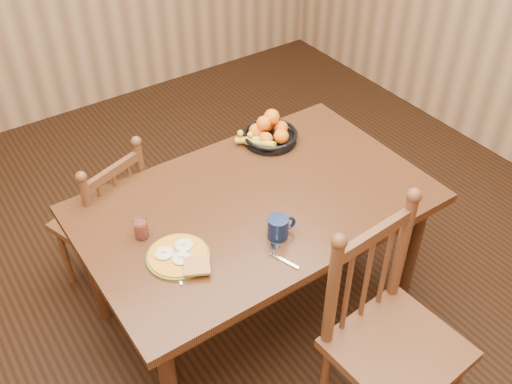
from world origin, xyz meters
TOP-DOWN VIEW (x-y plane):
  - room at (0.00, 0.00)m, footprint 4.52×5.02m
  - dining_table at (0.00, 0.00)m, footprint 1.60×1.00m
  - chair_far at (-0.54, 0.60)m, footprint 0.52×0.51m
  - chair_near at (0.11, -0.80)m, footprint 0.52×0.49m
  - breakfast_plate at (-0.47, -0.12)m, footprint 0.26×0.31m
  - fork at (-0.12, -0.35)m, footprint 0.06×0.18m
  - spoon at (-0.52, -0.15)m, footprint 0.05×0.16m
  - coffee_mug at (-0.05, -0.25)m, footprint 0.13×0.09m
  - juice_glass at (-0.54, 0.08)m, footprint 0.06×0.06m
  - fruit_bowl at (0.33, 0.36)m, footprint 0.32×0.29m

SIDE VIEW (x-z plane):
  - chair_far at x=-0.54m, z-range -0.01..0.90m
  - chair_near at x=0.11m, z-range -0.01..1.06m
  - dining_table at x=0.00m, z-range 0.29..1.04m
  - fork at x=-0.12m, z-range 0.75..0.76m
  - spoon at x=-0.52m, z-range 0.75..0.76m
  - breakfast_plate at x=-0.47m, z-range 0.74..0.78m
  - juice_glass at x=-0.54m, z-range 0.75..0.84m
  - coffee_mug at x=-0.05m, z-range 0.75..0.85m
  - fruit_bowl at x=0.33m, z-range 0.72..0.89m
  - room at x=0.00m, z-range -0.01..2.71m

